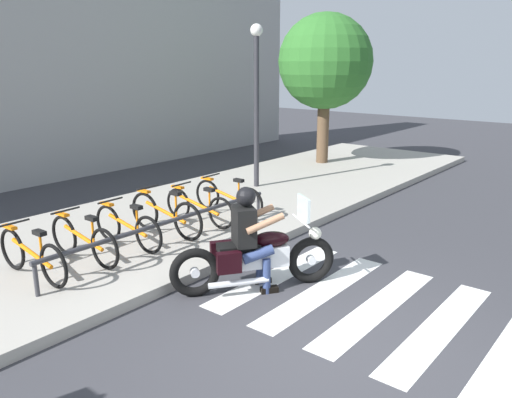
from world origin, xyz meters
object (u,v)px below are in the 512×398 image
rider (250,231)px  bicycle_5 (228,197)px  bicycle_3 (165,214)px  bicycle_1 (83,240)px  bicycle_2 (127,227)px  tree_near_rack (325,62)px  bike_rack (169,223)px  motorcycle (255,257)px  street_lamp (256,92)px  bicycle_0 (32,255)px  bicycle_4 (199,206)px

rider → bicycle_5: (2.11, 2.32, -0.35)m
bicycle_3 → bicycle_5: size_ratio=1.02×
bicycle_1 → bicycle_2: 0.79m
bicycle_5 → tree_near_rack: tree_near_rack is taller
bike_rack → tree_near_rack: tree_near_rack is taller
rider → bicycle_5: bearing=47.8°
motorcycle → street_lamp: size_ratio=0.51×
motorcycle → tree_near_rack: bearing=26.1°
bicycle_0 → bicycle_3: 2.38m
motorcycle → tree_near_rack: tree_near_rack is taller
bicycle_1 → bicycle_3: 1.59m
tree_near_rack → bicycle_4: bearing=-167.5°
tree_near_rack → bicycle_3: bearing=-168.8°
bicycle_0 → bicycle_5: (3.96, 0.00, -0.00)m
rider → bicycle_5: rider is taller
motorcycle → bicycle_4: 2.68m
bicycle_1 → street_lamp: street_lamp is taller
bicycle_0 → bicycle_1: size_ratio=1.02×
bicycle_3 → bike_rack: size_ratio=0.38×
bicycle_2 → bicycle_3: bicycle_3 is taller
bicycle_1 → bike_rack: bearing=-25.0°
bicycle_1 → bike_rack: size_ratio=0.35×
street_lamp → bicycle_5: bearing=-154.1°
bike_rack → bicycle_0: bearing=164.4°
bicycle_4 → bicycle_5: 0.79m
rider → bike_rack: 1.79m
rider → bicycle_4: bearing=60.5°
bicycle_2 → bicycle_5: size_ratio=0.95×
bicycle_1 → bicycle_4: 2.38m
motorcycle → bicycle_2: 2.39m
bicycle_3 → rider: bearing=-102.7°
motorcycle → rider: bearing=142.4°
bike_rack → rider: bearing=-94.0°
street_lamp → bike_rack: bearing=-158.8°
bicycle_1 → motorcycle: bearing=-64.6°
rider → bicycle_0: size_ratio=0.89×
bicycle_0 → street_lamp: size_ratio=0.43×
bicycle_5 → tree_near_rack: bearing=14.2°
bike_rack → street_lamp: (4.14, 1.60, 1.80)m
bicycle_3 → bicycle_4: 0.79m
rider → street_lamp: bearing=38.3°
bicycle_3 → tree_near_rack: bearing=11.2°
rider → street_lamp: 5.65m
street_lamp → tree_near_rack: tree_near_rack is taller
motorcycle → street_lamp: bearing=39.1°
bicycle_2 → tree_near_rack: tree_near_rack is taller
rider → bicycle_1: bearing=114.7°
bicycle_2 → bicycle_3: 0.79m
bicycle_3 → bicycle_0: bearing=180.0°
rider → bicycle_2: rider is taller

